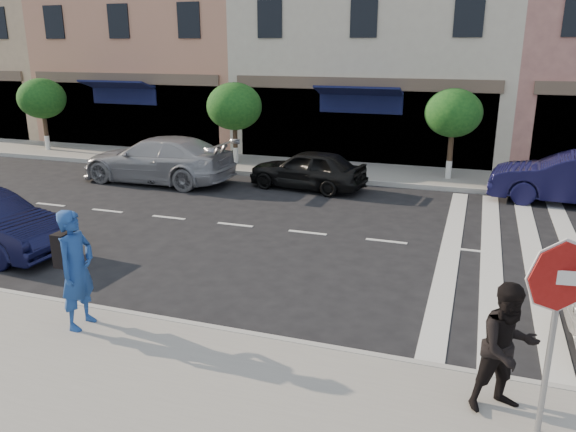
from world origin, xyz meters
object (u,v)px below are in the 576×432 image
at_px(car_far_right, 575,178).
at_px(car_far_left, 158,159).
at_px(photographer, 77,269).
at_px(car_far_mid, 307,169).
at_px(walker, 508,348).
at_px(stop_sign, 558,296).

bearing_deg(car_far_right, car_far_left, -79.57).
xyz_separation_m(photographer, car_far_mid, (0.66, 10.48, -0.48)).
relative_size(photographer, walker, 1.16).
bearing_deg(photographer, car_far_mid, -3.66).
height_order(car_far_left, car_far_mid, car_far_left).
height_order(stop_sign, car_far_left, stop_sign).
bearing_deg(car_far_mid, car_far_right, 103.03).
bearing_deg(car_far_left, car_far_mid, 99.73).
height_order(photographer, car_far_right, photographer).
relative_size(photographer, car_far_left, 0.37).
bearing_deg(car_far_left, photographer, 26.38).
bearing_deg(car_far_right, photographer, -33.73).
xyz_separation_m(walker, car_far_left, (-10.95, 9.85, -0.22)).
relative_size(stop_sign, photographer, 1.24).
bearing_deg(car_far_right, walker, -7.14).
relative_size(walker, car_far_right, 0.36).
relative_size(walker, car_far_left, 0.31).
relative_size(stop_sign, car_far_mid, 0.64).
bearing_deg(stop_sign, photographer, 169.11).
distance_m(walker, car_far_right, 11.56).
relative_size(photographer, car_far_right, 0.41).
relative_size(car_far_left, car_far_mid, 1.41).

